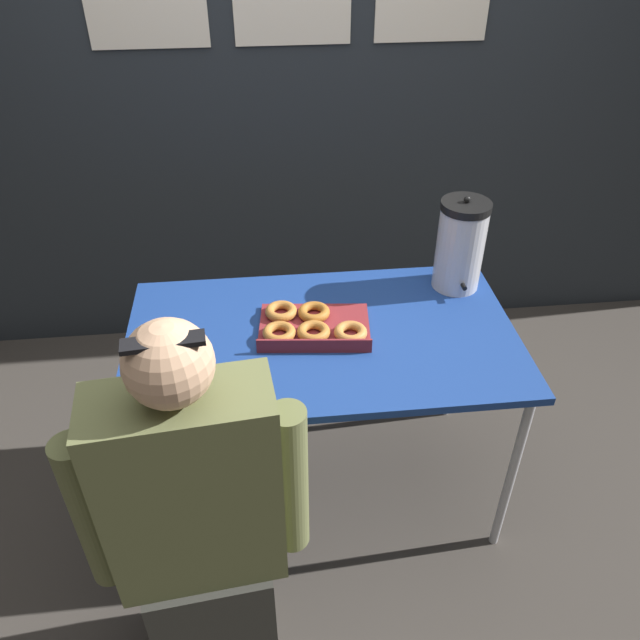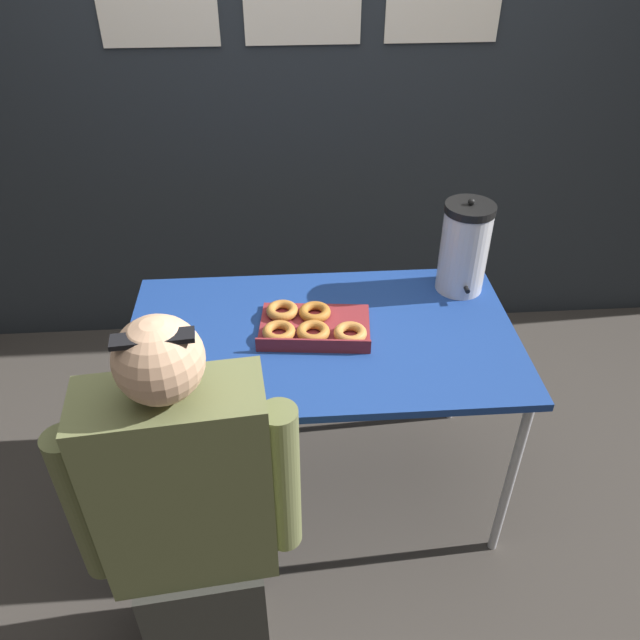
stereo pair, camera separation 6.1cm
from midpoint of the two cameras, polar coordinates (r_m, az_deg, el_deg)
ground_plane at (r=2.64m, az=-0.53°, el=-14.63°), size 12.00×12.00×0.00m
back_wall at (r=2.94m, az=-3.05°, el=19.64°), size 6.00×0.11×2.40m
folding_table at (r=2.13m, az=-0.64°, el=-2.40°), size 1.32×0.77×0.77m
donut_box at (r=2.10m, az=-1.69°, el=-0.55°), size 0.40×0.30×0.05m
coffee_urn at (r=2.31m, az=11.96°, el=6.70°), size 0.18×0.20×0.36m
cell_phone at (r=2.02m, az=-14.96°, el=-4.48°), size 0.11×0.17×0.01m
person_seated at (r=1.81m, az=-11.98°, el=-17.95°), size 0.60×0.28×1.29m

